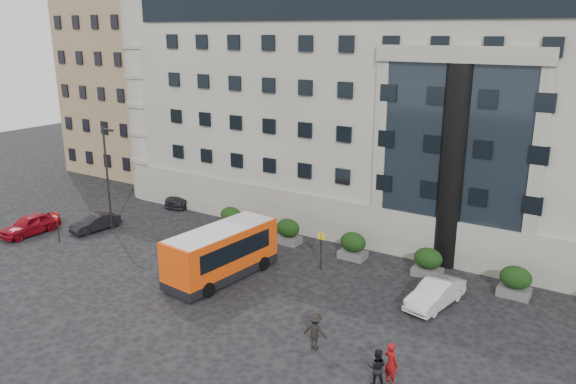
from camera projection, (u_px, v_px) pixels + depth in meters
name	position (u px, v px, depth m)	size (l,w,h in m)	color
ground	(205.00, 278.00, 35.03)	(120.00, 120.00, 0.00)	black
civic_building	(427.00, 102.00, 47.22)	(44.00, 24.00, 18.00)	gray
entrance_column	(453.00, 168.00, 35.35)	(1.80, 1.80, 13.00)	black
apartment_near	(153.00, 77.00, 60.83)	(14.00, 14.00, 20.00)	#8D7252
apartment_far	(233.00, 59.00, 76.67)	(13.00, 13.00, 22.00)	brown
hedge_a	(231.00, 218.00, 43.15)	(1.80, 1.26, 1.84)	#525250
hedge_b	(288.00, 231.00, 40.46)	(1.80, 1.26, 1.84)	#525250
hedge_c	(353.00, 245.00, 37.77)	(1.80, 1.26, 1.84)	#525250
hedge_d	(428.00, 262.00, 35.09)	(1.80, 1.26, 1.84)	#525250
hedge_e	(515.00, 281.00, 32.40)	(1.80, 1.26, 1.84)	#525250
street_lamp	(108.00, 174.00, 42.41)	(1.16, 0.18, 8.00)	#262628
bus_stop_sign	(321.00, 245.00, 35.75)	(0.50, 0.08, 2.52)	#262628
no_entry_sign	(56.00, 221.00, 40.45)	(0.64, 0.16, 2.32)	#262628
minibus	(221.00, 251.00, 34.62)	(3.48, 7.90, 3.20)	#EC450B
red_truck	(225.00, 171.00, 54.62)	(3.27, 6.19, 3.22)	maroon
parked_car_a	(30.00, 224.00, 42.34)	(1.80, 4.49, 1.53)	maroon
parked_car_b	(95.00, 223.00, 43.12)	(1.32, 3.78, 1.25)	black
parked_car_c	(189.00, 195.00, 49.94)	(2.15, 5.30, 1.54)	black
parked_car_d	(206.00, 189.00, 51.78)	(2.48, 5.39, 1.50)	black
white_taxi	(435.00, 294.00, 31.34)	(1.54, 4.42, 1.46)	silver
pedestrian_a	(391.00, 363.00, 24.36)	(0.72, 0.47, 1.96)	maroon
pedestrian_b	(377.00, 367.00, 24.25)	(0.84, 0.66, 1.74)	black
pedestrian_c	(315.00, 331.00, 27.06)	(1.20, 0.69, 1.86)	black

